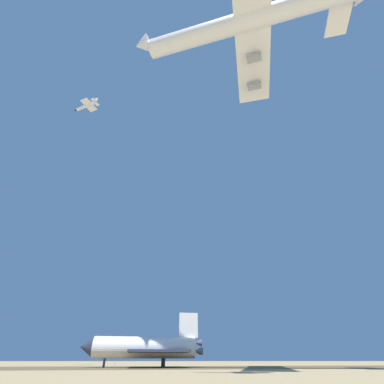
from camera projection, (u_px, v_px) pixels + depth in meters
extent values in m
plane|color=tan|center=(148.00, 368.00, 80.46)|extent=(1200.00, 1200.00, 0.00)
cube|color=brown|center=(143.00, 368.00, 79.89)|extent=(442.06, 98.16, 0.02)
cylinder|color=white|center=(145.00, 347.00, 82.83)|extent=(32.50, 9.92, 6.00)
cone|color=#2D334C|center=(87.00, 347.00, 80.30)|extent=(4.68, 6.15, 5.70)
ellipsoid|color=white|center=(104.00, 341.00, 81.90)|extent=(6.85, 4.76, 2.40)
cube|color=#2D334C|center=(157.00, 352.00, 82.74)|extent=(20.83, 26.04, 0.70)
cube|color=white|center=(188.00, 325.00, 88.40)|extent=(6.43, 1.39, 7.60)
cone|color=#595960|center=(198.00, 343.00, 86.01)|extent=(2.65, 2.48, 2.20)
cone|color=#595960|center=(197.00, 351.00, 86.03)|extent=(2.65, 2.48, 2.20)
cone|color=#595960|center=(199.00, 351.00, 83.38)|extent=(2.65, 2.48, 2.20)
cylinder|color=#2D334C|center=(104.00, 363.00, 78.85)|extent=(0.70, 0.70, 2.40)
cylinder|color=#2D334C|center=(162.00, 363.00, 84.36)|extent=(0.70, 0.70, 2.40)
cylinder|color=#2D334C|center=(164.00, 363.00, 78.41)|extent=(0.70, 0.70, 2.40)
cylinder|color=white|center=(246.00, 22.00, 85.89)|extent=(66.53, 27.59, 6.40)
cone|color=white|center=(142.00, 45.00, 92.27)|extent=(6.67, 7.35, 6.08)
cube|color=white|center=(252.00, 21.00, 84.97)|extent=(26.69, 61.01, 4.85)
cylinder|color=gray|center=(254.00, 86.00, 100.84)|extent=(5.69, 4.43, 3.00)
cylinder|color=gray|center=(254.00, 58.00, 92.24)|extent=(5.69, 4.43, 3.00)
cylinder|color=silver|center=(87.00, 106.00, 135.65)|extent=(12.37, 6.99, 1.50)
cone|color=black|center=(76.00, 110.00, 138.12)|extent=(2.45, 2.22, 1.50)
cube|color=silver|center=(89.00, 105.00, 135.05)|extent=(7.43, 9.12, 0.24)
cube|color=silver|center=(96.00, 100.00, 134.91)|extent=(2.25, 1.22, 2.60)
cube|color=silver|center=(95.00, 102.00, 133.95)|extent=(3.88, 5.19, 0.20)
cylinder|color=silver|center=(115.00, 365.00, 93.13)|extent=(0.17, 0.17, 0.85)
cylinder|color=silver|center=(115.00, 365.00, 93.14)|extent=(0.17, 0.17, 0.85)
cube|color=silver|center=(115.00, 363.00, 93.54)|extent=(0.42, 0.27, 0.62)
sphere|color=tan|center=(116.00, 361.00, 93.79)|extent=(0.23, 0.23, 0.23)
cylinder|color=silver|center=(116.00, 363.00, 93.55)|extent=(0.11, 0.11, 0.56)
cylinder|color=silver|center=(115.00, 363.00, 93.56)|extent=(0.11, 0.11, 0.56)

